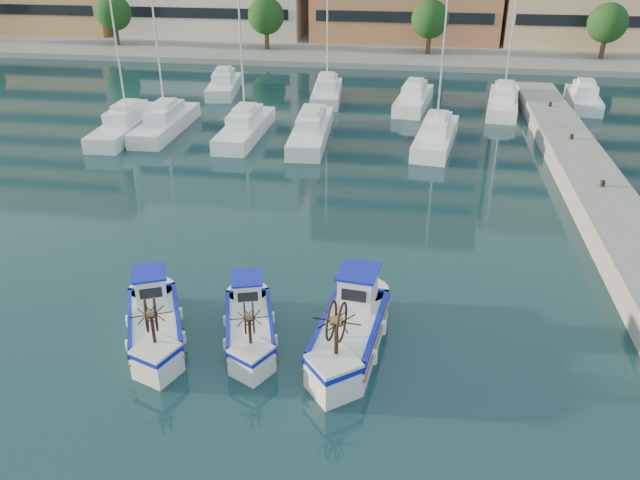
{
  "coord_description": "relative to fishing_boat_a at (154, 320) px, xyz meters",
  "views": [
    {
      "loc": [
        3.52,
        -17.48,
        12.99
      ],
      "look_at": [
        -0.12,
        5.08,
        1.5
      ],
      "focal_mm": 35.0,
      "sensor_mm": 36.0,
      "label": 1
    }
  ],
  "objects": [
    {
      "name": "fishing_boat_a",
      "position": [
        0.0,
        0.0,
        0.0
      ],
      "size": [
        3.3,
        4.46,
        2.69
      ],
      "rotation": [
        0.0,
        0.0,
        0.43
      ],
      "color": "silver",
      "rests_on": "ground"
    },
    {
      "name": "fishing_boat_b",
      "position": [
        3.28,
        0.49,
        -0.06
      ],
      "size": [
        2.66,
        4.1,
        2.48
      ],
      "rotation": [
        0.0,
        0.0,
        0.3
      ],
      "color": "silver",
      "rests_on": "ground"
    },
    {
      "name": "yacht_marina",
      "position": [
        2.02,
        28.59,
        -0.21
      ],
      "size": [
        35.87,
        21.37,
        11.5
      ],
      "color": "white",
      "rests_on": "ground"
    },
    {
      "name": "ground",
      "position": [
        5.09,
        0.48,
        -0.74
      ],
      "size": [
        300.0,
        300.0,
        0.0
      ],
      "primitive_type": "plane",
      "color": "#193A41",
      "rests_on": "ground"
    },
    {
      "name": "fishing_boat_c",
      "position": [
        6.83,
        0.55,
        0.1
      ],
      "size": [
        2.45,
        4.98,
        3.04
      ],
      "rotation": [
        0.0,
        0.0,
        -0.1
      ],
      "color": "silver",
      "rests_on": "ground"
    },
    {
      "name": "quay",
      "position": [
        18.09,
        8.48,
        -0.14
      ],
      "size": [
        3.0,
        60.0,
        1.2
      ],
      "primitive_type": "cube",
      "color": "gray",
      "rests_on": "ground"
    }
  ]
}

